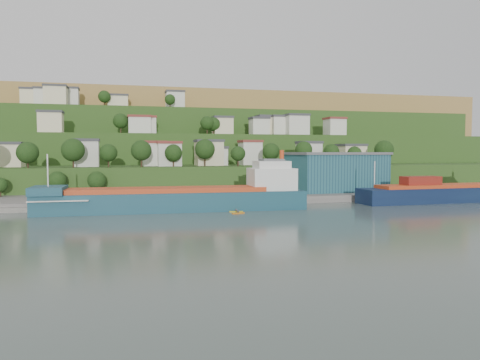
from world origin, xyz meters
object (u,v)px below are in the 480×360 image
object	(u,v)px
cargo_ship_near	(183,200)
caravan	(46,198)
kayak_orange	(238,213)
warehouse	(336,171)
cargo_ship_far	(454,193)

from	to	relation	value
cargo_ship_near	caravan	bearing A→B (deg)	160.47
caravan	kayak_orange	world-z (taller)	caravan
kayak_orange	warehouse	bearing A→B (deg)	24.20
kayak_orange	cargo_ship_far	bearing A→B (deg)	-5.66
cargo_ship_far	kayak_orange	distance (m)	70.48
cargo_ship_near	cargo_ship_far	bearing A→B (deg)	2.70
warehouse	caravan	distance (m)	89.36
warehouse	kayak_orange	xyz separation A→B (m)	(-41.84, -32.98, -8.19)
cargo_ship_far	warehouse	bearing A→B (deg)	139.66
warehouse	caravan	bearing A→B (deg)	-177.89
warehouse	caravan	size ratio (longest dim) A/B	5.16
cargo_ship_near	cargo_ship_far	xyz separation A→B (m)	(81.86, 0.76, -0.33)
caravan	kayak_orange	size ratio (longest dim) A/B	1.90
caravan	warehouse	bearing A→B (deg)	-5.77
cargo_ship_far	cargo_ship_near	bearing A→B (deg)	179.40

